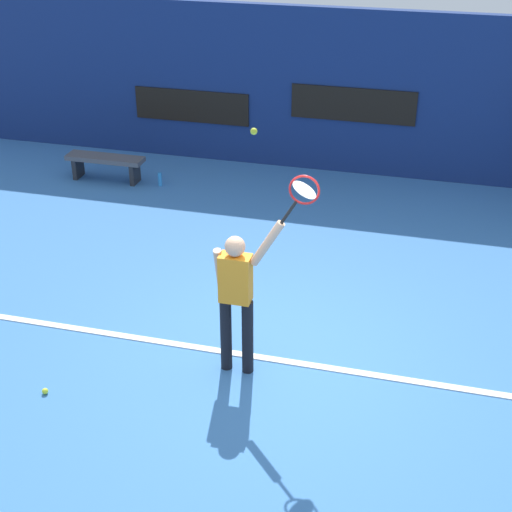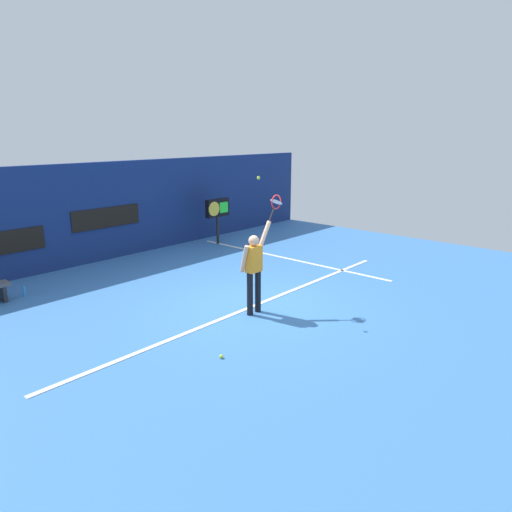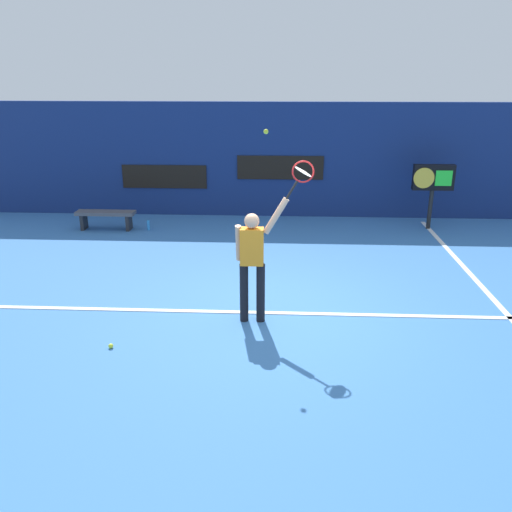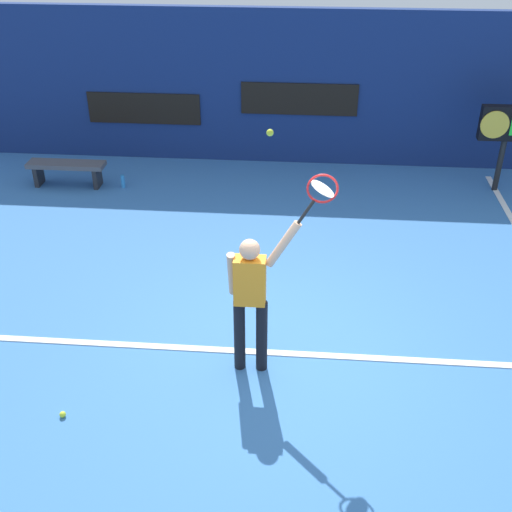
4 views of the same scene
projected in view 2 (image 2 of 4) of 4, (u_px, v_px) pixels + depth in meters
The scene contains 12 objects.
ground_plane at pixel (255, 305), 10.35m from camera, with size 18.00×18.00×0.00m, color #3870B2.
back_wall at pixel (104, 211), 13.85m from camera, with size 18.00×0.20×2.90m, color navy.
sponsor_banner_center at pixel (107, 218), 13.82m from camera, with size 2.20×0.03×0.60m, color black.
sponsor_banner_portside at pixel (1, 243), 11.71m from camera, with size 2.20×0.03×0.60m, color black.
court_baseline at pixel (256, 305), 10.34m from camera, with size 10.00×0.10×0.01m, color white.
court_sideline at pixel (285, 258), 14.26m from camera, with size 0.10×7.00×0.01m, color white.
tennis_player at pixel (254, 267), 9.66m from camera, with size 0.77×0.31×1.93m.
tennis_racket at pixel (276, 203), 9.83m from camera, with size 0.45×0.27×0.61m.
tennis_ball at pixel (259, 178), 9.35m from camera, with size 0.07×0.07×0.07m, color #CCE033.
scoreboard_clock at pixel (217, 210), 15.81m from camera, with size 0.96×0.20×1.55m.
water_bottle at pixel (24, 291), 10.93m from camera, with size 0.07×0.07×0.24m, color #338CD8.
spare_ball at pixel (221, 356), 7.91m from camera, with size 0.07×0.07×0.07m, color #CCE033.
Camera 2 is at (-7.26, -6.48, 3.70)m, focal length 32.73 mm.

